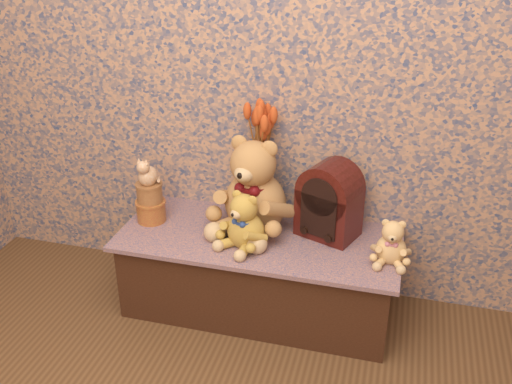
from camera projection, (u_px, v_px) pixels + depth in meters
display_shelf at (259, 272)px, 2.61m from camera, size 1.24×0.54×0.38m
teddy_large at (255, 180)px, 2.51m from camera, size 0.45×0.50×0.46m
teddy_medium at (246, 217)px, 2.41m from camera, size 0.30×0.32×0.27m
teddy_small at (392, 239)px, 2.31m from camera, size 0.16×0.20×0.21m
cathedral_radio at (330, 199)px, 2.47m from camera, size 0.30×0.26×0.34m
ceramic_vase at (260, 195)px, 2.66m from camera, size 0.14×0.14×0.21m
dried_stalks at (260, 130)px, 2.52m from camera, size 0.29×0.29×0.42m
biscuit_tin_lower at (151, 211)px, 2.64m from camera, size 0.17×0.17×0.10m
biscuit_tin_upper at (150, 193)px, 2.60m from camera, size 0.14×0.14×0.09m
cat_figurine at (147, 170)px, 2.55m from camera, size 0.11×0.12×0.14m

